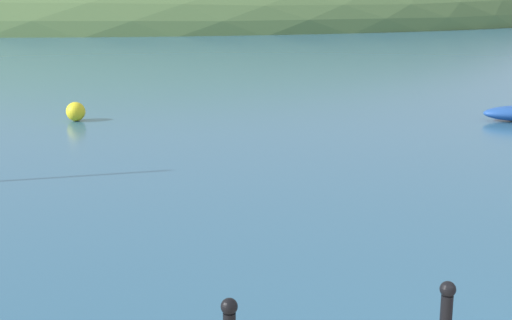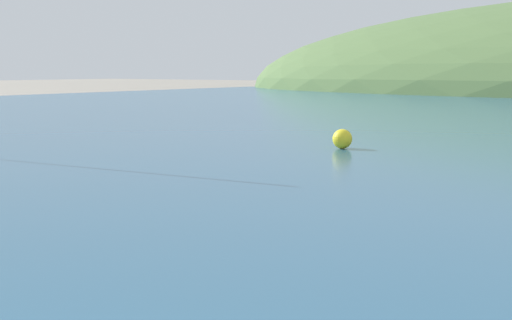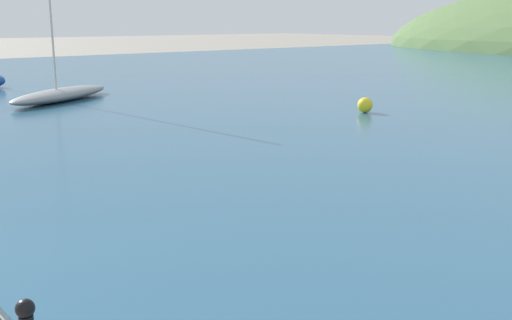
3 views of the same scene
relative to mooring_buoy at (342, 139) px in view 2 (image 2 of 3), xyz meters
name	(u,v)px [view 2 (image 2 of 3)]	position (x,y,z in m)	size (l,w,h in m)	color
mooring_buoy	(342,139)	(0.00, 0.00, 0.00)	(0.47, 0.47, 0.47)	yellow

